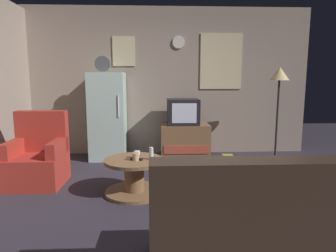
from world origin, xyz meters
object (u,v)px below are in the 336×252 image
Objects in this scene: fridge at (108,116)px; crt_tv at (183,112)px; couch at (273,236)px; coffee_table at (134,176)px; armchair at (38,159)px; mug_ceramic_white at (137,155)px; remote_control at (137,159)px; standing_lamp at (279,81)px; tv_stand at (185,141)px; mug_ceramic_tan at (136,157)px; book_stack at (227,157)px; wine_glass at (151,153)px.

fridge is 3.28× the size of crt_tv.
couch is (0.32, -3.26, -0.52)m from crt_tv.
coffee_table is 1.38m from armchair.
mug_ceramic_white is 0.60× the size of remote_control.
crt_tv is at bearing 172.22° from standing_lamp.
couch is (0.28, -3.26, 0.01)m from tv_stand.
coffee_table is (0.56, -1.70, -0.54)m from fridge.
armchair is (-1.30, 0.42, 0.12)m from coffee_table.
mug_ceramic_tan is 0.09× the size of armchair.
tv_stand reaches higher than book_stack.
couch is (2.37, -2.04, -0.03)m from armchair.
remote_control is at bearing 123.00° from couch.
crt_tv reaches higher than mug_ceramic_white.
crt_tv is at bearing 72.19° from wine_glass.
wine_glass is at bearing 9.76° from mug_ceramic_tan.
remote_control is at bearing -178.49° from wine_glass.
wine_glass reaches higher than coffee_table.
armchair reaches higher than coffee_table.
armchair is at bearing -120.17° from fridge.
tv_stand is 1.78m from mug_ceramic_white.
crt_tv is at bearing 170.89° from book_stack.
crt_tv is 3.32m from couch.
remote_control is at bearing -42.27° from coffee_table.
mug_ceramic_white is at bearing -148.95° from standing_lamp.
crt_tv is 3.60× the size of remote_control.
remote_control is (0.00, -0.07, -0.03)m from mug_ceramic_white.
coffee_table is (-2.33, -1.42, -1.14)m from standing_lamp.
fridge is 3.72m from couch.
tv_stand is at bearing 170.37° from book_stack.
crt_tv is 1.69m from standing_lamp.
remote_control is at bearing -88.67° from mug_ceramic_white.
remote_control is at bearing -70.97° from fridge.
tv_stand is at bearing 1.46° from crt_tv.
tv_stand is 5.60× the size of remote_control.
coffee_table is at bearing -135.14° from book_stack.
fridge reaches higher than tv_stand.
mug_ceramic_tan is 0.05m from remote_control.
standing_lamp is (1.59, -0.22, 0.53)m from crt_tv.
mug_ceramic_tan is (-0.18, -0.03, -0.03)m from wine_glass.
standing_lamp is (2.89, -0.28, 0.60)m from fridge.
remote_control is at bearing -18.84° from armchair.
tv_stand is 0.53m from crt_tv.
mug_ceramic_white reaches higher than remote_control.
standing_lamp is 17.67× the size of mug_ceramic_white.
couch is (1.04, -1.56, -0.17)m from mug_ceramic_tan.
armchair is 3.04m from book_stack.
tv_stand is at bearing 172.00° from standing_lamp.
tv_stand is 1.84m from remote_control.
armchair is at bearing -158.89° from book_stack.
crt_tv reaches higher than armchair.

